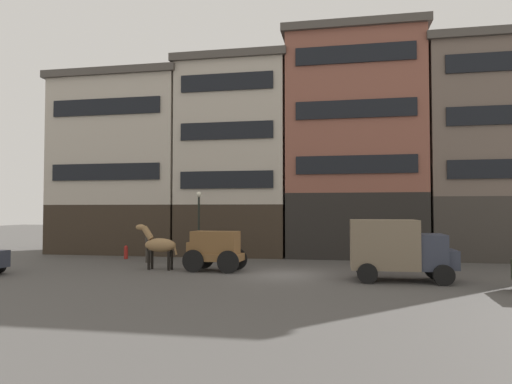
% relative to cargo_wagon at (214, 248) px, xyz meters
% --- Properties ---
extents(ground_plane, '(120.00, 120.00, 0.00)m').
position_rel_cargo_wagon_xyz_m(ground_plane, '(3.56, -0.64, -1.15)').
color(ground_plane, '#4C4947').
extents(building_far_left, '(9.66, 6.11, 12.64)m').
position_rel_cargo_wagon_xyz_m(building_far_left, '(-9.24, 8.78, 5.21)').
color(building_far_left, '#33281E').
rests_on(building_far_left, ground_plane).
extents(building_center_left, '(7.68, 6.11, 13.25)m').
position_rel_cargo_wagon_xyz_m(building_center_left, '(-0.92, 8.77, 5.53)').
color(building_center_left, '#33281E').
rests_on(building_center_left, ground_plane).
extents(building_center_right, '(9.05, 6.11, 14.69)m').
position_rel_cargo_wagon_xyz_m(building_center_right, '(7.10, 8.77, 6.24)').
color(building_center_right, black).
rests_on(building_center_right, ground_plane).
extents(building_far_right, '(9.93, 6.11, 13.59)m').
position_rel_cargo_wagon_xyz_m(building_far_right, '(16.24, 8.77, 5.69)').
color(building_far_right, '#38332D').
rests_on(building_far_right, ground_plane).
extents(cargo_wagon, '(3.00, 1.71, 1.98)m').
position_rel_cargo_wagon_xyz_m(cargo_wagon, '(0.00, 0.00, 0.00)').
color(cargo_wagon, brown).
rests_on(cargo_wagon, ground_plane).
extents(draft_horse, '(2.35, 0.73, 2.30)m').
position_rel_cargo_wagon_xyz_m(draft_horse, '(-2.95, 0.00, 0.12)').
color(draft_horse, '#937047').
rests_on(draft_horse, ground_plane).
extents(delivery_truck_near, '(4.36, 2.15, 2.62)m').
position_rel_cargo_wagon_xyz_m(delivery_truck_near, '(8.61, -1.59, 0.28)').
color(delivery_truck_near, '#333847').
rests_on(delivery_truck_near, ground_plane).
extents(pedestrian_officer, '(0.48, 0.48, 1.79)m').
position_rel_cargo_wagon_xyz_m(pedestrian_officer, '(-4.73, 2.82, -0.17)').
color(pedestrian_officer, '#38332D').
rests_on(pedestrian_officer, ground_plane).
extents(streetlamp_curbside, '(0.32, 0.32, 4.12)m').
position_rel_cargo_wagon_xyz_m(streetlamp_curbside, '(-2.03, 3.81, 1.52)').
color(streetlamp_curbside, black).
rests_on(streetlamp_curbside, ground_plane).
extents(fire_hydrant_curbside, '(0.24, 0.24, 0.83)m').
position_rel_cargo_wagon_xyz_m(fire_hydrant_curbside, '(-6.93, 4.42, -0.72)').
color(fire_hydrant_curbside, maroon).
rests_on(fire_hydrant_curbside, ground_plane).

